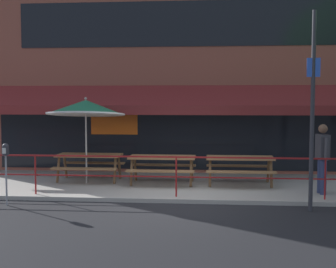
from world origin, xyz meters
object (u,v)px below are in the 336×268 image
(picnic_table_right, at_px, (240,163))
(street_sign_pole, at_px, (312,109))
(pedestrian_walking, at_px, (322,155))
(parking_meter_near, at_px, (6,155))
(picnic_table_centre, at_px, (162,162))
(patio_umbrella_left, at_px, (86,108))
(picnic_table_left, at_px, (89,160))

(picnic_table_right, height_order, street_sign_pole, street_sign_pole)
(pedestrian_walking, bearing_deg, parking_meter_near, -168.46)
(parking_meter_near, bearing_deg, pedestrian_walking, 11.54)
(picnic_table_centre, relative_size, street_sign_pole, 0.42)
(picnic_table_right, relative_size, patio_umbrella_left, 0.75)
(picnic_table_left, distance_m, street_sign_pole, 6.35)
(picnic_table_left, relative_size, pedestrian_walking, 1.05)
(patio_umbrella_left, height_order, parking_meter_near, patio_umbrella_left)
(picnic_table_centre, distance_m, picnic_table_right, 2.10)
(picnic_table_right, distance_m, street_sign_pole, 3.17)
(picnic_table_right, bearing_deg, picnic_table_left, 177.02)
(parking_meter_near, distance_m, street_sign_pole, 6.87)
(patio_umbrella_left, relative_size, street_sign_pole, 0.56)
(picnic_table_left, bearing_deg, parking_meter_near, -113.88)
(picnic_table_centre, distance_m, pedestrian_walking, 4.17)
(picnic_table_right, xyz_separation_m, street_sign_pole, (1.37, -2.43, 1.50))
(pedestrian_walking, bearing_deg, patio_umbrella_left, 171.45)
(picnic_table_left, bearing_deg, pedestrian_walking, -11.33)
(parking_meter_near, bearing_deg, patio_umbrella_left, 63.50)
(patio_umbrella_left, relative_size, parking_meter_near, 1.68)
(street_sign_pole, bearing_deg, patio_umbrella_left, 157.17)
(picnic_table_centre, height_order, parking_meter_near, parking_meter_near)
(picnic_table_left, relative_size, picnic_table_right, 1.00)
(pedestrian_walking, height_order, parking_meter_near, pedestrian_walking)
(picnic_table_centre, xyz_separation_m, picnic_table_right, (2.10, 0.04, 0.00))
(picnic_table_left, distance_m, patio_umbrella_left, 1.51)
(street_sign_pole, bearing_deg, picnic_table_centre, 145.39)
(picnic_table_centre, bearing_deg, picnic_table_right, 1.04)
(patio_umbrella_left, height_order, street_sign_pole, street_sign_pole)
(picnic_table_left, height_order, pedestrian_walking, pedestrian_walking)
(street_sign_pole, bearing_deg, picnic_table_left, 154.55)
(street_sign_pole, bearing_deg, pedestrian_walking, 68.41)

